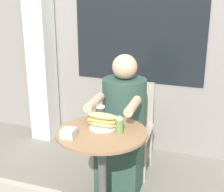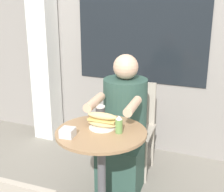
{
  "view_description": "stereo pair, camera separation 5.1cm",
  "coord_description": "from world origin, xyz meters",
  "px_view_note": "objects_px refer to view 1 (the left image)",
  "views": [
    {
      "loc": [
        0.79,
        -1.83,
        1.65
      ],
      "look_at": [
        0.0,
        0.2,
        0.95
      ],
      "focal_mm": 50.0,
      "sensor_mm": 36.0,
      "label": 1
    },
    {
      "loc": [
        0.84,
        -1.81,
        1.65
      ],
      "look_at": [
        0.0,
        0.2,
        0.95
      ],
      "focal_mm": 50.0,
      "sensor_mm": 36.0,
      "label": 2
    }
  ],
  "objects_px": {
    "diner_chair": "(134,118)",
    "drink_cup": "(100,113)",
    "condiment_bottle": "(120,124)",
    "seated_diner": "(123,133)",
    "cafe_table": "(102,158)",
    "sandwich_on_plate": "(103,121)"
  },
  "relations": [
    {
      "from": "diner_chair",
      "to": "drink_cup",
      "type": "height_order",
      "value": "diner_chair"
    },
    {
      "from": "diner_chair",
      "to": "condiment_bottle",
      "type": "distance_m",
      "value": 0.91
    },
    {
      "from": "drink_cup",
      "to": "seated_diner",
      "type": "bearing_deg",
      "value": 78.4
    },
    {
      "from": "cafe_table",
      "to": "diner_chair",
      "type": "xyz_separation_m",
      "value": [
        -0.04,
        0.87,
        -0.02
      ]
    },
    {
      "from": "seated_diner",
      "to": "drink_cup",
      "type": "height_order",
      "value": "seated_diner"
    },
    {
      "from": "drink_cup",
      "to": "condiment_bottle",
      "type": "distance_m",
      "value": 0.27
    },
    {
      "from": "cafe_table",
      "to": "drink_cup",
      "type": "relative_size",
      "value": 6.78
    },
    {
      "from": "diner_chair",
      "to": "sandwich_on_plate",
      "type": "height_order",
      "value": "diner_chair"
    },
    {
      "from": "cafe_table",
      "to": "drink_cup",
      "type": "distance_m",
      "value": 0.34
    },
    {
      "from": "sandwich_on_plate",
      "to": "diner_chair",
      "type": "bearing_deg",
      "value": 91.41
    },
    {
      "from": "sandwich_on_plate",
      "to": "condiment_bottle",
      "type": "height_order",
      "value": "condiment_bottle"
    },
    {
      "from": "drink_cup",
      "to": "condiment_bottle",
      "type": "xyz_separation_m",
      "value": [
        0.22,
        -0.17,
        0.01
      ]
    },
    {
      "from": "diner_chair",
      "to": "condiment_bottle",
      "type": "xyz_separation_m",
      "value": [
        0.16,
        -0.85,
        0.29
      ]
    },
    {
      "from": "sandwich_on_plate",
      "to": "cafe_table",
      "type": "bearing_deg",
      "value": -73.31
    },
    {
      "from": "condiment_bottle",
      "to": "sandwich_on_plate",
      "type": "bearing_deg",
      "value": 166.34
    },
    {
      "from": "condiment_bottle",
      "to": "cafe_table",
      "type": "bearing_deg",
      "value": -169.52
    },
    {
      "from": "cafe_table",
      "to": "diner_chair",
      "type": "height_order",
      "value": "diner_chair"
    },
    {
      "from": "seated_diner",
      "to": "condiment_bottle",
      "type": "distance_m",
      "value": 0.6
    },
    {
      "from": "diner_chair",
      "to": "seated_diner",
      "type": "height_order",
      "value": "seated_diner"
    },
    {
      "from": "diner_chair",
      "to": "sandwich_on_plate",
      "type": "relative_size",
      "value": 3.86
    },
    {
      "from": "seated_diner",
      "to": "diner_chair",
      "type": "bearing_deg",
      "value": -93.08
    },
    {
      "from": "diner_chair",
      "to": "seated_diner",
      "type": "distance_m",
      "value": 0.35
    }
  ]
}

